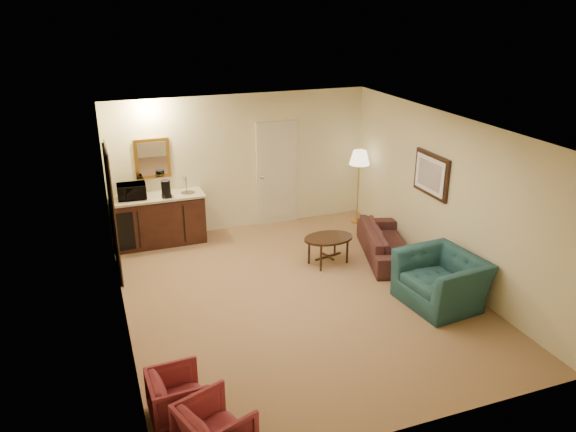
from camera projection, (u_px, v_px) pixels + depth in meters
name	position (u px, v px, depth m)	size (l,w,h in m)	color
ground	(298.00, 296.00, 8.51)	(6.00, 6.00, 0.00)	#97774D
room_walls	(274.00, 175.00, 8.53)	(5.02, 6.01, 2.61)	beige
wetbar_cabinet	(159.00, 220.00, 10.19)	(1.64, 0.58, 0.92)	#321B10
sofa	(387.00, 238.00, 9.68)	(1.83, 0.53, 0.71)	black
teal_armchair	(442.00, 272.00, 8.15)	(1.15, 0.75, 1.01)	#1B3D45
rose_chair_near	(177.00, 394.00, 5.96)	(0.58, 0.55, 0.60)	#943038
rose_chair_far	(215.00, 428.00, 5.45)	(0.63, 0.59, 0.65)	#943038
coffee_table	(328.00, 250.00, 9.48)	(0.85, 0.57, 0.49)	black
floor_lamp	(358.00, 187.00, 11.04)	(0.40, 0.40, 1.49)	gold
waste_bin	(197.00, 232.00, 10.44)	(0.26, 0.26, 0.33)	black
microwave	(131.00, 190.00, 9.83)	(0.49, 0.27, 0.33)	black
coffee_maker	(166.00, 189.00, 9.91)	(0.16, 0.16, 0.31)	black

